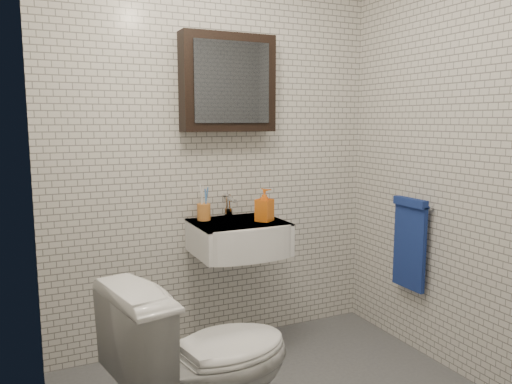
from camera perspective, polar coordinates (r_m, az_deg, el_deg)
room_shell at (r=2.31m, az=4.33°, el=8.08°), size 2.22×2.02×2.51m
washbasin at (r=3.08m, az=-1.73°, el=-5.22°), size 0.55×0.50×0.20m
faucet at (r=3.22m, az=-3.13°, el=-1.69°), size 0.06×0.20×0.15m
mirror_cabinet at (r=3.18m, az=-3.22°, el=12.32°), size 0.60×0.15×0.60m
towel_rail at (r=3.30m, az=17.17°, el=-5.24°), size 0.09×0.30×0.58m
toothbrush_cup at (r=3.14m, az=-5.98°, el=-2.17°), size 0.10×0.10×0.23m
soap_bottle at (r=3.08m, az=0.96°, el=-1.49°), size 0.13×0.13×0.20m
toilet at (r=2.32m, az=-5.76°, el=-18.91°), size 0.89×0.62×0.83m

